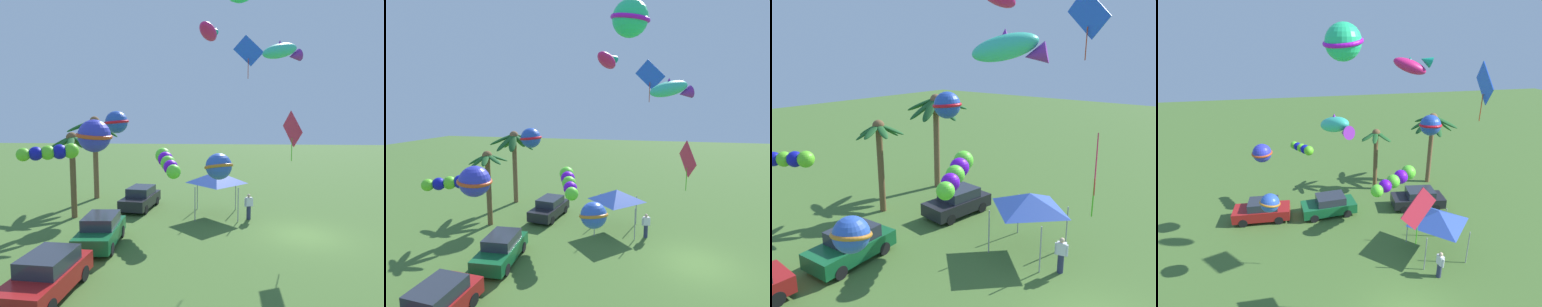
% 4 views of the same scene
% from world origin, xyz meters
% --- Properties ---
extents(ground_plane, '(120.00, 120.00, 0.00)m').
position_xyz_m(ground_plane, '(0.00, 0.00, 0.00)').
color(ground_plane, '#476B2D').
extents(palm_tree_0, '(3.73, 3.92, 6.34)m').
position_xyz_m(palm_tree_0, '(7.46, 13.99, 4.94)').
color(palm_tree_0, brown).
rests_on(palm_tree_0, ground).
extents(palm_tree_1, '(2.74, 2.78, 5.37)m').
position_xyz_m(palm_tree_1, '(2.35, 13.60, 4.00)').
color(palm_tree_1, brown).
rests_on(palm_tree_1, ground).
extents(parked_car_0, '(4.01, 1.96, 1.51)m').
position_xyz_m(parked_car_0, '(-2.12, 10.36, 0.75)').
color(parked_car_0, '#145B2D').
rests_on(parked_car_0, ground).
extents(parked_car_1, '(4.00, 1.94, 1.51)m').
position_xyz_m(parked_car_1, '(-6.88, 10.66, 0.75)').
color(parked_car_1, '#A51919').
rests_on(parked_car_1, ground).
extents(parked_car_2, '(4.09, 2.20, 1.51)m').
position_xyz_m(parked_car_2, '(4.70, 9.90, 0.75)').
color(parked_car_2, black).
rests_on(parked_car_2, ground).
extents(spectator_0, '(0.31, 0.54, 1.59)m').
position_xyz_m(spectator_0, '(2.73, 2.70, 0.81)').
color(spectator_0, '#2D3351').
rests_on(spectator_0, ground).
extents(festival_tent, '(2.86, 2.86, 2.85)m').
position_xyz_m(festival_tent, '(3.50, 4.69, 2.47)').
color(festival_tent, '#9E9EA3').
rests_on(festival_tent, ground).
extents(kite_ball_0, '(1.42, 1.42, 0.95)m').
position_xyz_m(kite_ball_0, '(-5.89, 4.65, 4.55)').
color(kite_ball_0, blue).
extents(kite_diamond_1, '(1.81, 0.64, 2.66)m').
position_xyz_m(kite_diamond_1, '(0.23, 0.76, 5.64)').
color(kite_diamond_1, '#E42844').
extents(kite_fish_2, '(1.44, 2.02, 0.95)m').
position_xyz_m(kite_fish_2, '(-2.95, 1.99, 9.08)').
color(kite_fish_2, '#3ACCA8').
extents(kite_diamond_3, '(0.44, 1.87, 2.65)m').
position_xyz_m(kite_diamond_3, '(3.86, 2.78, 10.34)').
color(kite_diamond_3, blue).
extents(kite_fish_4, '(2.13, 1.36, 1.19)m').
position_xyz_m(kite_fish_4, '(1.42, 5.19, 11.01)').
color(kite_fish_4, '#E41D6E').
extents(kite_ball_5, '(1.90, 1.91, 1.61)m').
position_xyz_m(kite_ball_5, '(6.20, 11.91, 5.92)').
color(kite_ball_5, '#264DB6').
extents(kite_tube_6, '(3.33, 1.85, 1.50)m').
position_xyz_m(kite_tube_6, '(1.84, 7.61, 3.64)').
color(kite_tube_6, '#65F034').
extents(kite_ball_8, '(1.60, 1.61, 1.15)m').
position_xyz_m(kite_ball_8, '(-6.36, 9.00, 5.66)').
color(kite_ball_8, '#3035C0').
extents(kite_tube_9, '(1.56, 2.31, 0.71)m').
position_xyz_m(kite_tube_9, '(-3.75, 11.91, 4.77)').
color(kite_tube_9, '#62D227').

